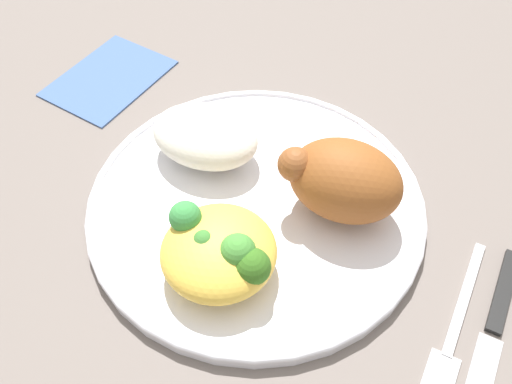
{
  "coord_description": "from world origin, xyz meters",
  "views": [
    {
      "loc": [
        -0.12,
        0.28,
        0.4
      ],
      "look_at": [
        0.0,
        0.0,
        0.02
      ],
      "focal_mm": 39.63,
      "sensor_mm": 36.0,
      "label": 1
    }
  ],
  "objects_px": {
    "fork": "(457,323)",
    "knife": "(493,335)",
    "rice_pile": "(205,136)",
    "roasted_chicken": "(343,180)",
    "napkin": "(109,78)",
    "mac_cheese_with_broccoli": "(222,252)",
    "plate": "(256,204)"
  },
  "relations": [
    {
      "from": "fork",
      "to": "knife",
      "type": "xyz_separation_m",
      "value": [
        -0.03,
        -0.0,
        0.0
      ]
    },
    {
      "from": "rice_pile",
      "to": "fork",
      "type": "distance_m",
      "value": 0.26
    },
    {
      "from": "rice_pile",
      "to": "fork",
      "type": "relative_size",
      "value": 0.7
    },
    {
      "from": "roasted_chicken",
      "to": "napkin",
      "type": "xyz_separation_m",
      "value": [
        0.29,
        -0.08,
        -0.05
      ]
    },
    {
      "from": "knife",
      "to": "fork",
      "type": "bearing_deg",
      "value": 0.92
    },
    {
      "from": "mac_cheese_with_broccoli",
      "to": "napkin",
      "type": "xyz_separation_m",
      "value": [
        0.22,
        -0.18,
        -0.03
      ]
    },
    {
      "from": "plate",
      "to": "mac_cheese_with_broccoli",
      "type": "xyz_separation_m",
      "value": [
        -0.0,
        0.07,
        0.03
      ]
    },
    {
      "from": "mac_cheese_with_broccoli",
      "to": "knife",
      "type": "xyz_separation_m",
      "value": [
        -0.21,
        -0.03,
        -0.03
      ]
    },
    {
      "from": "roasted_chicken",
      "to": "rice_pile",
      "type": "bearing_deg",
      "value": -5.36
    },
    {
      "from": "plate",
      "to": "fork",
      "type": "distance_m",
      "value": 0.19
    },
    {
      "from": "knife",
      "to": "napkin",
      "type": "xyz_separation_m",
      "value": [
        0.43,
        -0.15,
        -0.0
      ]
    },
    {
      "from": "plate",
      "to": "rice_pile",
      "type": "distance_m",
      "value": 0.08
    },
    {
      "from": "roasted_chicken",
      "to": "mac_cheese_with_broccoli",
      "type": "relative_size",
      "value": 1.11
    },
    {
      "from": "roasted_chicken",
      "to": "fork",
      "type": "relative_size",
      "value": 0.72
    },
    {
      "from": "fork",
      "to": "napkin",
      "type": "xyz_separation_m",
      "value": [
        0.4,
        -0.15,
        -0.0
      ]
    },
    {
      "from": "knife",
      "to": "rice_pile",
      "type": "bearing_deg",
      "value": -15.53
    },
    {
      "from": "roasted_chicken",
      "to": "rice_pile",
      "type": "relative_size",
      "value": 1.03
    },
    {
      "from": "roasted_chicken",
      "to": "knife",
      "type": "bearing_deg",
      "value": 155.84
    },
    {
      "from": "rice_pile",
      "to": "fork",
      "type": "height_order",
      "value": "rice_pile"
    },
    {
      "from": "fork",
      "to": "knife",
      "type": "distance_m",
      "value": 0.03
    },
    {
      "from": "plate",
      "to": "mac_cheese_with_broccoli",
      "type": "relative_size",
      "value": 3.2
    },
    {
      "from": "mac_cheese_with_broccoli",
      "to": "fork",
      "type": "xyz_separation_m",
      "value": [
        -0.18,
        -0.03,
        -0.03
      ]
    },
    {
      "from": "mac_cheese_with_broccoli",
      "to": "knife",
      "type": "height_order",
      "value": "mac_cheese_with_broccoli"
    },
    {
      "from": "plate",
      "to": "rice_pile",
      "type": "xyz_separation_m",
      "value": [
        0.06,
        -0.03,
        0.03
      ]
    },
    {
      "from": "rice_pile",
      "to": "napkin",
      "type": "bearing_deg",
      "value": -24.2
    },
    {
      "from": "knife",
      "to": "napkin",
      "type": "relative_size",
      "value": 1.51
    },
    {
      "from": "plate",
      "to": "fork",
      "type": "relative_size",
      "value": 2.07
    },
    {
      "from": "roasted_chicken",
      "to": "napkin",
      "type": "bearing_deg",
      "value": -15.89
    },
    {
      "from": "roasted_chicken",
      "to": "fork",
      "type": "distance_m",
      "value": 0.14
    },
    {
      "from": "rice_pile",
      "to": "knife",
      "type": "bearing_deg",
      "value": 164.47
    },
    {
      "from": "rice_pile",
      "to": "mac_cheese_with_broccoli",
      "type": "relative_size",
      "value": 1.08
    },
    {
      "from": "fork",
      "to": "knife",
      "type": "relative_size",
      "value": 0.75
    }
  ]
}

